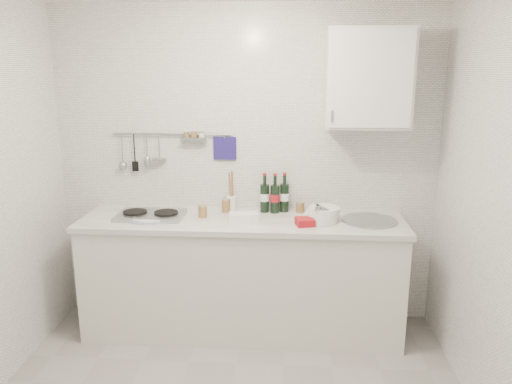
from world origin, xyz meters
TOP-DOWN VIEW (x-y plane):
  - back_wall at (0.00, 1.40)m, footprint 3.00×0.02m
  - counter at (0.01, 1.10)m, footprint 2.44×0.64m
  - wall_rail at (-0.60, 1.37)m, footprint 0.98×0.09m
  - wall_cabinet at (0.90, 1.22)m, footprint 0.60×0.38m
  - plate_stack_hob at (-0.69, 1.06)m, footprint 0.34×0.34m
  - plate_stack_sink at (0.59, 1.09)m, footprint 0.30×0.28m
  - wine_bottles at (0.24, 1.30)m, footprint 0.23×0.11m
  - butter_dish at (0.02, 1.04)m, footprint 0.23×0.14m
  - strawberry_punnet at (0.47, 0.97)m, footprint 0.15×0.15m
  - utensil_crock at (-0.11, 1.31)m, footprint 0.08×0.08m
  - jar_a at (-0.14, 1.27)m, footprint 0.07×0.07m
  - jar_b at (0.44, 1.31)m, footprint 0.07×0.07m
  - jar_c at (0.54, 1.24)m, footprint 0.06×0.06m
  - jar_d at (-0.30, 1.12)m, footprint 0.07×0.07m

SIDE VIEW (x-z plane):
  - counter at x=0.01m, z-range -0.05..0.92m
  - plate_stack_hob at x=-0.69m, z-range 0.92..0.95m
  - strawberry_punnet at x=0.47m, z-range 0.92..0.97m
  - butter_dish at x=0.02m, z-range 0.92..0.98m
  - jar_c at x=0.54m, z-range 0.92..1.00m
  - jar_b at x=0.44m, z-range 0.92..1.00m
  - jar_d at x=-0.30m, z-range 0.92..1.02m
  - plate_stack_sink at x=0.59m, z-range 0.91..1.03m
  - jar_a at x=-0.14m, z-range 0.92..1.03m
  - utensil_crock at x=-0.11m, z-range 0.83..1.16m
  - wine_bottles at x=0.24m, z-range 0.92..1.23m
  - back_wall at x=0.00m, z-range 0.00..2.50m
  - wall_rail at x=-0.60m, z-range 1.26..1.60m
  - wall_cabinet at x=0.90m, z-range 1.60..2.30m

